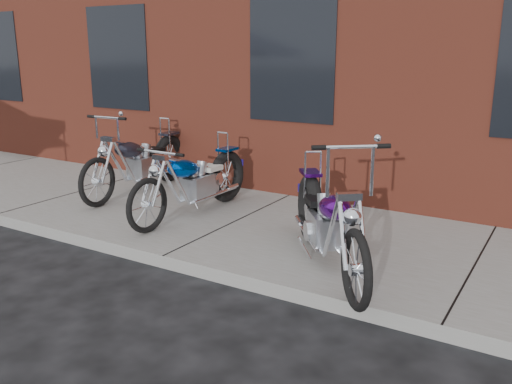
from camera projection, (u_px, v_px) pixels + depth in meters
The scene contains 5 objects.
ground at pixel (163, 269), 6.01m from camera, with size 120.00×120.00×0.00m, color black.
sidewalk at pixel (237, 226), 7.24m from camera, with size 22.00×3.00×0.15m, color gray.
chopper_purple at pixel (328, 226), 5.56m from camera, with size 1.66×2.04×1.41m.
chopper_blue at pixel (194, 184), 7.37m from camera, with size 0.59×2.42×1.05m.
chopper_third at pixel (139, 164), 8.55m from camera, with size 0.62×2.52×1.28m.
Camera 1 is at (3.77, -4.26, 2.36)m, focal length 38.00 mm.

